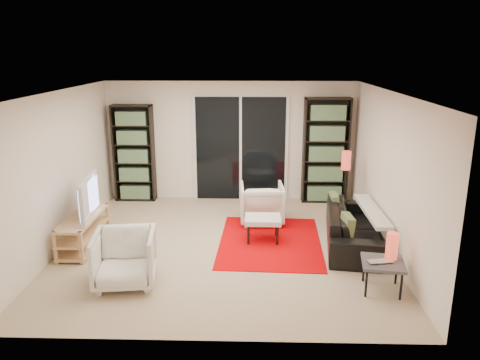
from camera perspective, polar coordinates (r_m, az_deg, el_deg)
name	(u,v)px	position (r m, az deg, el deg)	size (l,w,h in m)	color
floor	(224,246)	(7.46, -2.00, -8.03)	(5.00, 5.00, 0.00)	beige
wall_back	(231,141)	(9.50, -1.13, 4.74)	(5.00, 0.02, 2.40)	white
wall_front	(207,236)	(4.70, -4.06, -6.82)	(5.00, 0.02, 2.40)	white
wall_left	(60,171)	(7.65, -21.14, 1.00)	(0.02, 5.00, 2.40)	white
wall_right	(390,174)	(7.34, 17.77, 0.74)	(0.02, 5.00, 2.40)	white
ceiling	(222,92)	(6.86, -2.20, 10.66)	(5.00, 5.00, 0.02)	white
sliding_door	(241,149)	(9.49, 0.07, 3.81)	(1.92, 0.08, 2.16)	white
bookshelf_left	(134,153)	(9.68, -12.80, 3.19)	(0.80, 0.30, 1.95)	black
bookshelf_right	(326,151)	(9.47, 10.41, 3.52)	(0.90, 0.30, 2.10)	black
tv_stand	(84,231)	(7.74, -18.52, -5.87)	(0.43, 1.35, 0.50)	tan
tv	(82,197)	(7.56, -18.73, -2.01)	(1.08, 0.14, 0.62)	black
rug	(270,241)	(7.62, 3.69, -7.49)	(1.61, 2.18, 0.01)	#D90004
sofa	(353,226)	(7.63, 13.65, -5.51)	(2.04, 0.80, 0.60)	black
armchair_back	(262,203)	(8.34, 2.66, -2.85)	(0.75, 0.78, 0.71)	silver
armchair_front	(125,259)	(6.36, -13.88, -9.29)	(0.77, 0.79, 0.72)	silver
ottoman	(263,220)	(7.54, 2.80, -4.93)	(0.57, 0.47, 0.40)	silver
side_table	(383,264)	(6.30, 17.02, -9.82)	(0.59, 0.59, 0.40)	#46454A
laptop	(382,263)	(6.20, 16.90, -9.67)	(0.31, 0.20, 0.02)	silver
table_lamp	(392,246)	(6.33, 18.04, -7.64)	(0.15, 0.15, 0.35)	#C93E29
floor_lamp	(346,168)	(8.63, 12.76, 1.42)	(0.19, 0.19, 1.24)	black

